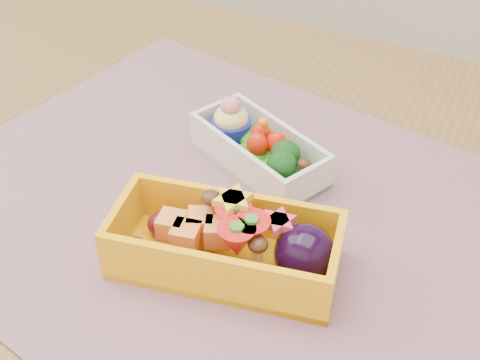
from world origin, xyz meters
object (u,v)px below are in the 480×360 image
at_px(bento_white, 259,149).
at_px(placemat, 231,212).
at_px(bento_yellow, 230,244).
at_px(table, 219,271).

bearing_deg(bento_white, placemat, -60.36).
xyz_separation_m(bento_white, bento_yellow, (0.04, -0.14, 0.01)).
xyz_separation_m(placemat, bento_white, (-0.01, 0.08, 0.02)).
distance_m(table, bento_yellow, 0.16).
distance_m(table, placemat, 0.10).
bearing_deg(placemat, bento_yellow, -63.23).
height_order(table, bento_white, bento_white).
relative_size(placemat, bento_white, 3.59).
bearing_deg(placemat, table, 158.44).
bearing_deg(bento_yellow, bento_white, 94.30).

